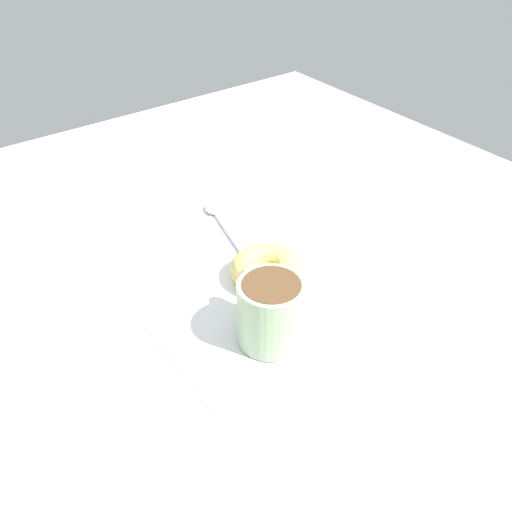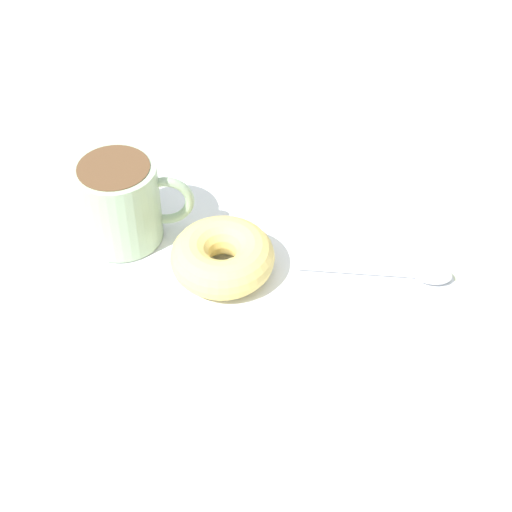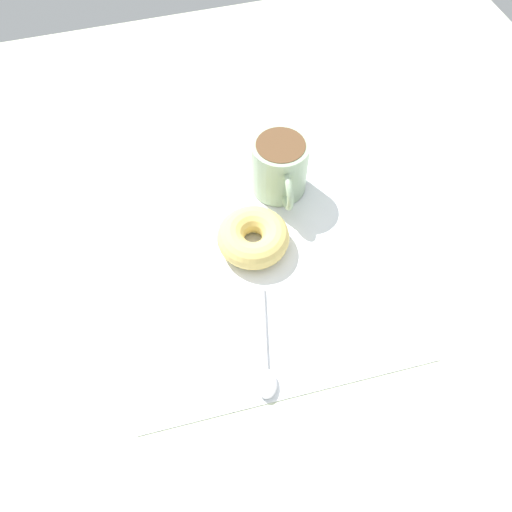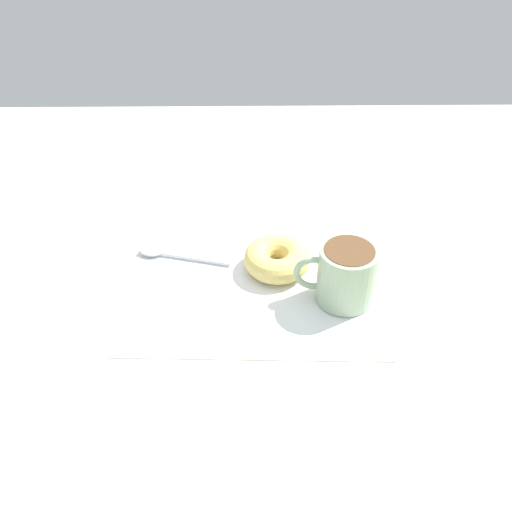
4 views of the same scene
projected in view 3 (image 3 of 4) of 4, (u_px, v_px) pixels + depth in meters
ground_plane at (274, 266)px, 67.49cm from camera, size 120.00×120.00×2.00cm
napkin at (256, 265)px, 66.29cm from camera, size 36.95×36.95×0.30cm
coffee_cup at (280, 167)px, 69.71cm from camera, size 7.93×11.18×8.39cm
donut at (253, 237)px, 66.27cm from camera, size 9.68×9.68×3.67cm
spoon at (266, 366)px, 58.19cm from camera, size 4.93×14.33×0.90cm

